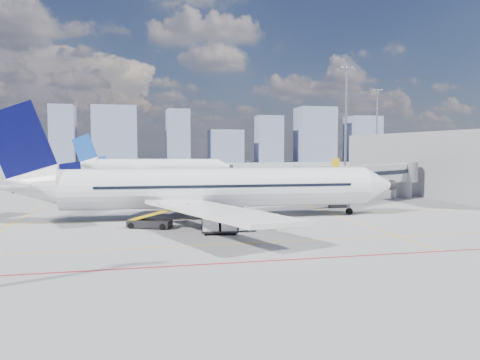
% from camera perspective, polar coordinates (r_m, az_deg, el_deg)
% --- Properties ---
extents(ground, '(420.00, 420.00, 0.00)m').
position_cam_1_polar(ground, '(43.20, -1.83, -6.17)').
color(ground, gray).
rests_on(ground, ground).
extents(apron_markings, '(90.00, 35.12, 0.01)m').
position_cam_1_polar(apron_markings, '(39.32, -1.57, -7.17)').
color(apron_markings, '#E4B10C').
rests_on(apron_markings, ground).
extents(jet_bridge, '(23.55, 15.78, 6.30)m').
position_cam_1_polar(jet_bridge, '(66.73, 15.50, 0.52)').
color(jet_bridge, '#9A9DA3').
rests_on(jet_bridge, ground).
extents(terminal_block, '(10.00, 42.00, 10.00)m').
position_cam_1_polar(terminal_block, '(83.07, 22.56, 1.88)').
color(terminal_block, '#9A9DA3').
rests_on(terminal_block, ground).
extents(floodlight_mast_ne, '(3.20, 0.61, 25.45)m').
position_cam_1_polar(floodlight_mast_ne, '(107.32, 12.78, 7.09)').
color(floodlight_mast_ne, slate).
rests_on(floodlight_mast_ne, ground).
extents(floodlight_mast_far, '(3.20, 0.61, 25.45)m').
position_cam_1_polar(floodlight_mast_far, '(150.76, 16.34, 6.11)').
color(floodlight_mast_far, slate).
rests_on(floodlight_mast_far, ground).
extents(distant_skyline, '(248.65, 15.63, 31.00)m').
position_cam_1_polar(distant_skyline, '(231.92, -11.13, 5.27)').
color(distant_skyline, slate).
rests_on(distant_skyline, ground).
extents(main_aircraft, '(44.16, 38.46, 12.87)m').
position_cam_1_polar(main_aircraft, '(50.10, -4.59, -1.06)').
color(main_aircraft, silver).
rests_on(main_aircraft, ground).
extents(second_aircraft, '(35.83, 30.73, 10.76)m').
position_cam_1_polar(second_aircraft, '(106.88, -10.80, 1.57)').
color(second_aircraft, silver).
rests_on(second_aircraft, ground).
extents(baggage_tug, '(2.52, 1.63, 1.69)m').
position_cam_1_polar(baggage_tug, '(42.76, 0.19, -5.17)').
color(baggage_tug, silver).
rests_on(baggage_tug, ground).
extents(cargo_dolly, '(3.34, 1.81, 1.75)m').
position_cam_1_polar(cargo_dolly, '(41.20, -2.50, -5.31)').
color(cargo_dolly, black).
rests_on(cargo_dolly, ground).
extents(belt_loader, '(5.85, 3.58, 2.41)m').
position_cam_1_polar(belt_loader, '(45.06, -10.79, -5.01)').
color(belt_loader, black).
rests_on(belt_loader, ground).
extents(ramp_worker, '(0.47, 0.62, 1.52)m').
position_cam_1_polar(ramp_worker, '(43.39, 4.60, -5.11)').
color(ramp_worker, yellow).
rests_on(ramp_worker, ground).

